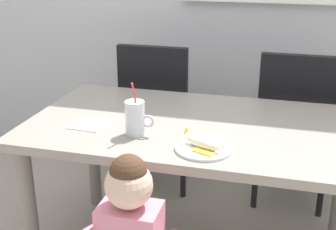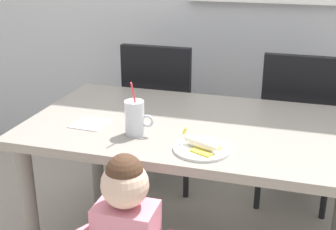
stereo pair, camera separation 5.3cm
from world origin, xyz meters
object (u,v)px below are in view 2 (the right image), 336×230
Objects in this scene: milk_cup at (135,120)px; snack_plate at (202,149)px; dining_table at (198,143)px; dining_chair_left at (162,108)px; peeled_banana at (201,144)px; paper_napkin at (90,124)px; dining_chair_right at (298,122)px.

milk_cup is 0.33m from snack_plate.
milk_cup is 1.07× the size of snack_plate.
milk_cup is at bearing -139.66° from dining_table.
dining_table is 0.78m from dining_chair_left.
peeled_banana is at bearing 115.77° from dining_chair_left.
milk_cup reaches higher than snack_plate.
dining_chair_left reaches higher than paper_napkin.
milk_cup is (-0.67, -0.87, 0.26)m from dining_chair_right.
milk_cup reaches higher than paper_napkin.
dining_chair_right is 1.24m from paper_napkin.
dining_chair_left is 1.00× the size of dining_chair_right.
peeled_banana is (0.31, -0.09, -0.04)m from milk_cup.
peeled_banana is (-0.36, -0.95, 0.23)m from dining_chair_right.
milk_cup reaches higher than peeled_banana.
dining_chair_right is at bearing 52.23° from milk_cup.
dining_table is 6.78× the size of snack_plate.
dining_table is 1.62× the size of dining_chair_left.
milk_cup is at bearing 164.33° from peeled_banana.
dining_chair_left is at bearing 100.03° from milk_cup.
dining_table is at bearing 105.50° from snack_plate.
dining_table is 0.35m from milk_cup.
dining_chair_right is 5.57× the size of peeled_banana.
milk_cup is at bearing 52.23° from dining_chair_right.
dining_table is 0.32m from peeled_banana.
paper_napkin is at bearing 41.80° from dining_chair_right.
snack_plate is 0.03m from peeled_banana.
dining_chair_right is 1.05m from peeled_banana.
paper_napkin is (-0.47, -0.15, 0.10)m from dining_table.
dining_table is 1.62× the size of dining_chair_right.
milk_cup reaches higher than dining_chair_left.
snack_plate is (0.08, -0.27, 0.10)m from dining_table.
paper_napkin is (-0.55, 0.13, -0.00)m from snack_plate.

